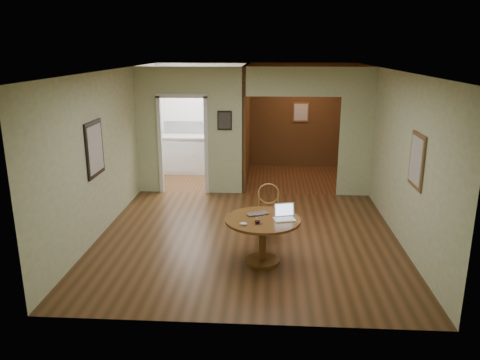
# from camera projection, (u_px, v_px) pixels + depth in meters

# --- Properties ---
(floor) EXTENTS (5.00, 5.00, 0.00)m
(floor) POSITION_uv_depth(u_px,v_px,m) (247.00, 239.00, 7.81)
(floor) COLOR #402812
(floor) RESTS_ON ground
(room_shell) EXTENTS (5.20, 7.50, 5.00)m
(room_shell) POSITION_uv_depth(u_px,v_px,m) (233.00, 130.00, 10.46)
(room_shell) COLOR white
(room_shell) RESTS_ON ground
(dining_table) EXTENTS (1.10, 1.10, 0.69)m
(dining_table) POSITION_uv_depth(u_px,v_px,m) (263.00, 230.00, 6.82)
(dining_table) COLOR brown
(dining_table) RESTS_ON ground
(chair) EXTENTS (0.41, 0.41, 0.93)m
(chair) POSITION_uv_depth(u_px,v_px,m) (268.00, 209.00, 7.71)
(chair) COLOR #A8763B
(chair) RESTS_ON ground
(open_laptop) EXTENTS (0.34, 0.33, 0.21)m
(open_laptop) POSITION_uv_depth(u_px,v_px,m) (284.00, 214.00, 6.77)
(open_laptop) COLOR white
(open_laptop) RESTS_ON dining_table
(closed_laptop) EXTENTS (0.39, 0.34, 0.03)m
(closed_laptop) POSITION_uv_depth(u_px,v_px,m) (259.00, 215.00, 6.90)
(closed_laptop) COLOR #B3B3B8
(closed_laptop) RESTS_ON dining_table
(mouse) EXTENTS (0.11, 0.06, 0.05)m
(mouse) POSITION_uv_depth(u_px,v_px,m) (243.00, 224.00, 6.51)
(mouse) COLOR white
(mouse) RESTS_ON dining_table
(wine_glass) EXTENTS (0.09, 0.09, 0.10)m
(wine_glass) POSITION_uv_depth(u_px,v_px,m) (257.00, 220.00, 6.59)
(wine_glass) COLOR white
(wine_glass) RESTS_ON dining_table
(pen) EXTENTS (0.11, 0.06, 0.01)m
(pen) POSITION_uv_depth(u_px,v_px,m) (259.00, 224.00, 6.55)
(pen) COLOR #0C1456
(pen) RESTS_ON dining_table
(kitchen_cabinet) EXTENTS (2.06, 0.60, 0.94)m
(kitchen_cabinet) POSITION_uv_depth(u_px,v_px,m) (202.00, 154.00, 11.79)
(kitchen_cabinet) COLOR white
(kitchen_cabinet) RESTS_ON ground
(grocery_bag) EXTENTS (0.28, 0.24, 0.27)m
(grocery_bag) POSITION_uv_depth(u_px,v_px,m) (219.00, 131.00, 11.60)
(grocery_bag) COLOR #C8B892
(grocery_bag) RESTS_ON kitchen_cabinet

